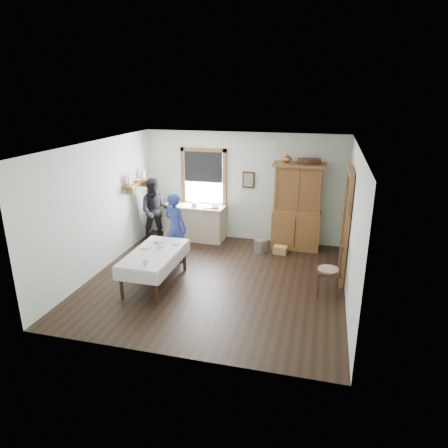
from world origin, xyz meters
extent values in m
cube|color=black|center=(0.00, 0.00, 0.01)|extent=(5.00, 5.00, 0.01)
cube|color=silver|center=(0.00, 0.00, 2.70)|extent=(5.00, 5.00, 0.01)
cube|color=silver|center=(0.00, 2.50, 1.35)|extent=(5.00, 0.01, 2.70)
cube|color=silver|center=(0.00, -2.50, 1.35)|extent=(5.00, 0.01, 2.70)
cube|color=silver|center=(-2.50, 0.00, 1.35)|extent=(0.01, 5.00, 2.70)
cube|color=silver|center=(2.50, 0.00, 1.35)|extent=(0.01, 5.00, 2.70)
cube|color=white|center=(-1.00, 2.48, 1.55)|extent=(1.00, 0.02, 1.30)
cube|color=brown|center=(-1.00, 2.46, 2.25)|extent=(1.18, 0.06, 0.09)
cube|color=brown|center=(-1.00, 2.46, 0.85)|extent=(1.18, 0.06, 0.09)
cube|color=brown|center=(-1.54, 2.46, 1.55)|extent=(0.09, 0.06, 1.48)
cube|color=brown|center=(-0.46, 2.46, 1.55)|extent=(0.09, 0.06, 1.48)
cube|color=black|center=(-1.00, 2.44, 1.82)|extent=(0.98, 0.03, 0.76)
cube|color=#443D31|center=(2.47, 0.85, 1.05)|extent=(0.03, 0.90, 2.10)
cube|color=brown|center=(2.44, 0.34, 1.05)|extent=(0.08, 0.12, 2.10)
cube|color=brown|center=(2.44, 1.36, 1.05)|extent=(0.08, 0.12, 2.10)
cube|color=brown|center=(2.44, 0.85, 2.16)|extent=(0.08, 1.14, 0.12)
cube|color=brown|center=(-2.37, 1.50, 1.55)|extent=(0.24, 1.00, 0.04)
cube|color=brown|center=(-2.37, 1.10, 1.45)|extent=(0.22, 0.03, 0.18)
cube|color=brown|center=(-2.37, 1.90, 1.45)|extent=(0.22, 0.03, 0.18)
cube|color=tan|center=(-2.37, 1.20, 1.68)|extent=(0.03, 0.22, 0.24)
cylinder|color=white|center=(-2.37, 1.85, 1.68)|extent=(0.12, 0.12, 0.22)
cube|color=#331D11|center=(0.15, 2.46, 1.55)|extent=(0.30, 0.04, 0.40)
torus|color=black|center=(2.45, 0.30, 1.72)|extent=(0.01, 0.27, 0.27)
cube|color=tan|center=(-1.17, 2.15, 0.45)|extent=(1.58, 0.65, 0.89)
cube|color=brown|center=(1.38, 2.18, 1.03)|extent=(1.21, 0.58, 2.06)
cube|color=silver|center=(-1.12, -0.44, 0.34)|extent=(0.90, 1.70, 0.68)
cube|color=#331D11|center=(2.17, -0.03, 0.51)|extent=(0.50, 0.50, 1.03)
cube|color=#9B9DA3|center=(0.61, 1.69, 0.16)|extent=(0.38, 0.38, 0.31)
cube|color=tan|center=(1.08, 1.71, 0.09)|extent=(0.33, 0.25, 0.18)
imported|color=navy|center=(-1.13, 0.74, 0.73)|extent=(0.62, 0.52, 1.45)
imported|color=black|center=(-2.02, 1.70, 0.76)|extent=(0.90, 0.82, 1.51)
imported|color=white|center=(-1.10, -0.21, 0.73)|extent=(0.14, 0.14, 0.10)
imported|color=white|center=(-1.01, -1.08, 0.73)|extent=(0.13, 0.13, 0.10)
imported|color=white|center=(-1.24, 0.07, 0.71)|extent=(0.27, 0.27, 0.06)
imported|color=#7F7054|center=(-0.87, 2.03, 0.90)|extent=(0.19, 0.23, 0.02)
imported|color=white|center=(-0.59, 2.04, 0.93)|extent=(0.27, 0.27, 0.07)
imported|color=white|center=(-2.37, 1.55, 1.60)|extent=(0.22, 0.22, 0.05)
camera|label=1|loc=(1.95, -7.01, 3.64)|focal=32.00mm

